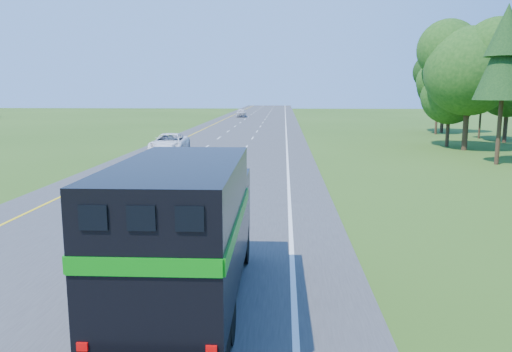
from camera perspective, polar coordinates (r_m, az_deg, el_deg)
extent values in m
cube|color=#38383A|center=(48.36, -3.01, 3.68)|extent=(15.00, 260.00, 0.04)
cube|color=yellow|center=(49.25, -9.40, 3.71)|extent=(0.15, 260.00, 0.01)
cube|color=white|center=(48.07, 3.53, 3.67)|extent=(0.15, 260.00, 0.01)
cylinder|color=black|center=(15.16, -9.56, -7.64)|extent=(0.36, 1.10, 1.10)
cylinder|color=black|center=(14.87, -1.55, -7.85)|extent=(0.36, 1.10, 1.10)
cylinder|color=black|center=(10.83, -15.06, -15.11)|extent=(0.36, 1.10, 1.10)
cylinder|color=black|center=(10.42, -3.54, -15.82)|extent=(0.36, 1.10, 1.10)
cylinder|color=black|center=(9.81, -17.27, -17.95)|extent=(0.36, 1.10, 1.10)
cylinder|color=black|center=(9.35, -4.37, -18.97)|extent=(0.36, 1.10, 1.10)
cube|color=black|center=(11.96, -7.82, -11.78)|extent=(2.48, 8.02, 0.28)
cube|color=black|center=(14.57, -5.73, -3.34)|extent=(2.47, 1.82, 1.90)
cube|color=black|center=(15.36, -5.27, -0.75)|extent=(2.20, 0.08, 0.60)
cube|color=black|center=(10.84, -8.67, -5.66)|extent=(2.56, 5.82, 2.75)
cube|color=#067D0C|center=(8.09, -12.78, -10.14)|extent=(2.50, 0.06, 0.30)
cube|color=#067D0C|center=(11.12, -15.14, -4.76)|extent=(0.10, 5.80, 0.30)
cube|color=#067D0C|center=(10.63, -1.94, -5.09)|extent=(0.10, 5.80, 0.30)
cube|color=black|center=(8.09, -18.13, -4.55)|extent=(0.45, 0.04, 0.40)
cube|color=black|center=(7.86, -12.99, -4.73)|extent=(0.45, 0.04, 0.40)
cube|color=black|center=(7.69, -7.58, -4.87)|extent=(0.45, 0.04, 0.40)
cube|color=#B20505|center=(8.95, -19.26, -17.94)|extent=(0.18, 0.04, 0.14)
cube|color=#B20505|center=(8.45, -5.12, -19.18)|extent=(0.18, 0.04, 0.14)
imported|color=white|center=(41.53, -9.87, 3.70)|extent=(2.82, 5.82, 1.59)
imported|color=#BABBC1|center=(98.65, -1.70, 7.24)|extent=(2.33, 4.96, 1.64)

